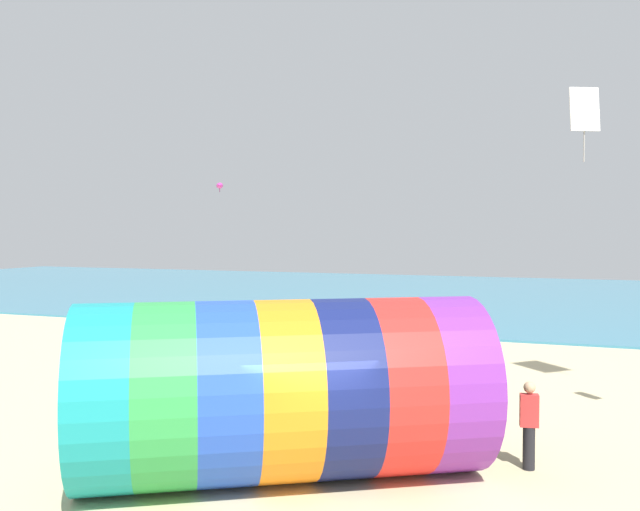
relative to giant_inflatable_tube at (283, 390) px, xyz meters
The scene contains 7 objects.
ground_plane 1.97m from the giant_inflatable_tube, 34.46° to the right, with size 120.00×120.00×0.00m, color #CCBA8C.
sea 38.45m from the giant_inflatable_tube, 88.82° to the left, with size 120.00×40.00×0.10m, color teal.
giant_inflatable_tube is the anchor object (origin of this frame).
kite_handler 4.94m from the giant_inflatable_tube, 27.34° to the left, with size 0.40×0.28×1.76m.
kite_white_diamond 7.82m from the giant_inflatable_tube, 23.05° to the left, with size 0.57×0.38×1.42m.
kite_magenta_parafoil 13.14m from the giant_inflatable_tube, 124.67° to the left, with size 0.56×0.72×0.35m.
bystander_mid_beach 10.74m from the giant_inflatable_tube, 93.56° to the left, with size 0.30×0.40×1.53m.
Camera 1 is at (4.71, -11.75, 4.77)m, focal length 40.00 mm.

